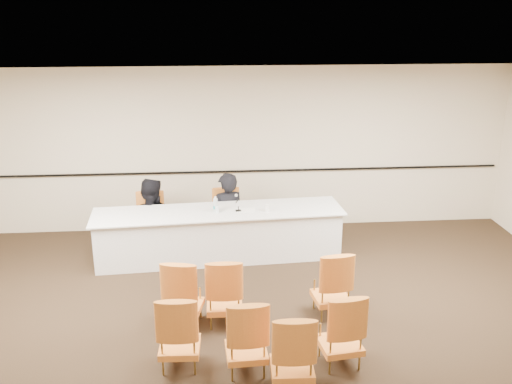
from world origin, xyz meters
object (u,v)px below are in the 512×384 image
Objects in this scene: aud_chair_front_left at (183,291)px; aud_chair_extra at (292,350)px; aud_chair_back_left at (179,330)px; aud_chair_back_right at (341,328)px; panelist_second at (151,226)px; microphone at (238,204)px; drinking_glass at (217,210)px; aud_chair_front_right at (331,282)px; panel_table at (219,234)px; panelist_second_chair at (151,221)px; panelist_main at (227,221)px; coffee_cup at (267,208)px; aud_chair_front_mid at (224,290)px; panelist_main_chair at (227,217)px; water_bottle at (215,204)px; aud_chair_back_mid at (246,334)px.

aud_chair_extra is (1.23, -1.43, 0.00)m from aud_chair_front_left.
aud_chair_back_left is 1.00× the size of aud_chair_back_right.
microphone is (1.48, -0.55, 0.55)m from panelist_second.
aud_chair_back_right reaches higher than drinking_glass.
aud_chair_front_right is at bearing -70.80° from microphone.
aud_chair_back_right reaches higher than panel_table.
aud_chair_front_right is (1.49, -1.90, -0.39)m from drinking_glass.
panelist_second_chair is 1.65m from microphone.
drinking_glass is at bearing 56.96° from panelist_main.
coffee_cup is at bearing 68.42° from aud_chair_front_left.
microphone is at bearing 6.09° from drinking_glass.
panelist_second is 1.67m from microphone.
aud_chair_back_right is (2.50, -3.60, 0.00)m from panelist_second_chair.
aud_chair_front_mid is 1.66m from aud_chair_back_right.
panelist_main_chair is at bearing 88.56° from aud_chair_front_mid.
water_bottle is 0.84m from coffee_cup.
aud_chair_back_left is 1.00× the size of aud_chair_back_mid.
panelist_main is 17.58× the size of drinking_glass.
coffee_cup is at bearing -0.70° from drinking_glass.
aud_chair_front_right is 1.00× the size of aud_chair_back_left.
aud_chair_back_right is 1.00× the size of aud_chair_extra.
panelist_second is 2.09m from coffee_cup.
aud_chair_back_mid reaches higher than panel_table.
aud_chair_front_left reaches higher than panel_table.
aud_chair_front_left is (0.66, -2.58, 0.09)m from panelist_second.
coffee_cup is 3.08m from aud_chair_back_right.
panelist_main_chair reaches higher than panel_table.
panelist_second_chair is 4.38m from aud_chair_back_right.
aud_chair_back_left is at bearing 61.04° from panelist_main.
panelist_second_chair is 1.00× the size of aud_chair_back_left.
aud_chair_back_left is 1.33m from aud_chair_extra.
panelist_main is 1.85× the size of aud_chair_front_right.
coffee_cup is at bearing 70.31° from aud_chair_front_mid.
drinking_glass is at bearing -31.07° from panelist_second_chair.
panelist_second reaches higher than aud_chair_back_mid.
aud_chair_back_mid is (0.75, -1.08, 0.00)m from aud_chair_front_left.
aud_chair_front_left is (-0.66, -2.66, 0.00)m from panelist_main_chair.
panelist_second is (-1.31, -0.09, -0.09)m from panelist_main_chair.
panel_table is at bearing 12.62° from water_bottle.
aud_chair_extra is at bearing -39.13° from aud_chair_back_mid.
panel_table is 4.29× the size of aud_chair_front_right.
panel_table is 0.63m from microphone.
panelist_second is 3.56m from aud_chair_back_left.
aud_chair_front_mid is (0.05, -2.00, -0.39)m from drinking_glass.
aud_chair_front_mid is (1.19, -2.58, 0.00)m from panelist_second_chair.
water_bottle is 3.59m from aud_chair_extra.
aud_chair_front_mid is (-0.12, -2.67, 0.07)m from panelist_main.
panelist_main is at bearing 110.54° from aud_chair_front_right.
panelist_main_chair is at bearing 71.86° from water_bottle.
drinking_glass is (1.14, -0.58, 0.48)m from panelist_second.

